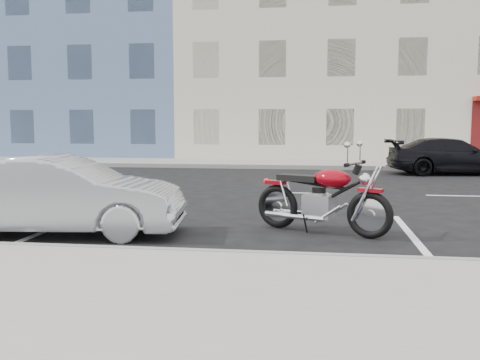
% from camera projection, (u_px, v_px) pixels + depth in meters
% --- Properties ---
extents(ground, '(120.00, 120.00, 0.00)m').
position_uv_depth(ground, '(377.00, 194.00, 13.46)').
color(ground, black).
rests_on(ground, ground).
extents(sidewalk_far, '(80.00, 3.40, 0.15)m').
position_uv_depth(sidewalk_far, '(233.00, 163.00, 22.72)').
color(sidewalk_far, gray).
rests_on(sidewalk_far, ground).
extents(curb_near, '(80.00, 0.12, 0.16)m').
position_uv_depth(curb_near, '(58.00, 250.00, 7.26)').
color(curb_near, gray).
rests_on(curb_near, ground).
extents(curb_far, '(80.00, 0.12, 0.16)m').
position_uv_depth(curb_far, '(227.00, 166.00, 21.04)').
color(curb_far, gray).
rests_on(curb_far, ground).
extents(bldg_blue, '(12.00, 12.00, 13.00)m').
position_uv_depth(bldg_blue, '(99.00, 40.00, 30.76)').
color(bldg_blue, slate).
rests_on(bldg_blue, ground).
extents(bldg_cream, '(12.00, 12.00, 11.50)m').
position_uv_depth(bldg_cream, '(309.00, 50.00, 29.17)').
color(bldg_cream, beige).
rests_on(bldg_cream, ground).
extents(motorcycle, '(2.22, 1.16, 1.19)m').
position_uv_depth(motorcycle, '(372.00, 204.00, 8.29)').
color(motorcycle, black).
rests_on(motorcycle, ground).
extents(sedan_silver, '(4.01, 1.78, 1.28)m').
position_uv_depth(sedan_silver, '(62.00, 195.00, 8.60)').
color(sedan_silver, '#9DA1A4').
rests_on(sedan_silver, ground).
extents(car_far, '(4.56, 2.35, 1.26)m').
position_uv_depth(car_far, '(451.00, 156.00, 18.63)').
color(car_far, black).
rests_on(car_far, ground).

